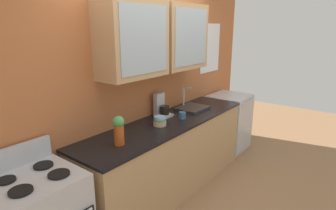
% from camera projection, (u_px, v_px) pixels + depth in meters
% --- Properties ---
extents(ground_plane, '(10.00, 10.00, 0.00)m').
position_uv_depth(ground_plane, '(169.00, 188.00, 3.60)').
color(ground_plane, '#936B47').
extents(back_wall_unit, '(4.64, 0.45, 2.77)m').
position_uv_depth(back_wall_unit, '(149.00, 70.00, 3.39)').
color(back_wall_unit, '#B76638').
rests_on(back_wall_unit, ground_plane).
extents(counter, '(2.58, 0.66, 0.93)m').
position_uv_depth(counter, '(169.00, 156.00, 3.48)').
color(counter, tan).
rests_on(counter, ground_plane).
extents(sink_faucet, '(0.41, 0.35, 0.30)m').
position_uv_depth(sink_faucet, '(192.00, 107.00, 3.83)').
color(sink_faucet, '#2D2D30').
rests_on(sink_faucet, counter).
extents(bowl_stack, '(0.15, 0.15, 0.11)m').
position_uv_depth(bowl_stack, '(160.00, 121.00, 3.18)').
color(bowl_stack, '#E0AD7F').
rests_on(bowl_stack, counter).
extents(vase, '(0.11, 0.11, 0.29)m').
position_uv_depth(vase, '(119.00, 129.00, 2.63)').
color(vase, '#BF4C19').
rests_on(vase, counter).
extents(cup_near_sink, '(0.12, 0.09, 0.08)m').
position_uv_depth(cup_near_sink, '(182.00, 115.00, 3.43)').
color(cup_near_sink, '#38608C').
rests_on(cup_near_sink, counter).
extents(dishwasher, '(0.63, 0.64, 0.93)m').
position_uv_depth(dishwasher, '(228.00, 122.00, 4.72)').
color(dishwasher, silver).
rests_on(dishwasher, ground_plane).
extents(coffee_maker, '(0.17, 0.20, 0.29)m').
position_uv_depth(coffee_maker, '(162.00, 108.00, 3.51)').
color(coffee_maker, '#B7B7BC').
rests_on(coffee_maker, counter).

